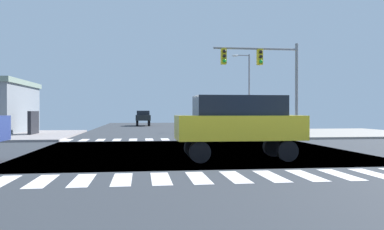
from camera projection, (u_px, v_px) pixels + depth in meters
The scene contains 8 objects.
ground at pixel (191, 151), 17.80m from camera, with size 90.00×90.00×0.05m.
sidewalk_corner_ne at pixel (334, 133), 31.37m from camera, with size 12.00×12.00×0.14m.
crosswalk_near at pixel (217, 177), 10.53m from camera, with size 13.50×2.00×0.01m.
crosswalk_far at pixel (173, 139), 25.01m from camera, with size 13.50×2.00×0.01m.
traffic_signal_mast at pixel (265, 68), 25.66m from camera, with size 5.68×0.55×6.26m.
street_lamp at pixel (246, 84), 37.34m from camera, with size 1.78×0.32×7.19m.
sedan_nearside_1 at pixel (143, 117), 49.13m from camera, with size 1.80×4.30×1.88m.
suv_crossing_2 at pixel (239, 122), 14.49m from camera, with size 4.60×1.96×2.34m.
Camera 1 is at (-2.26, -17.64, 1.76)m, focal length 36.90 mm.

